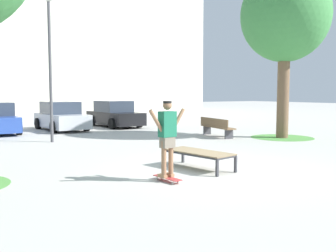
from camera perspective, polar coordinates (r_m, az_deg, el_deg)
name	(u,v)px	position (r m, az deg, el deg)	size (l,w,h in m)	color
ground_plane	(214,170)	(9.78, 6.95, -6.57)	(120.00, 120.00, 0.00)	#B7B5AD
building_facade	(27,28)	(36.62, -20.51, 13.68)	(35.75, 4.00, 15.37)	silver
skate_box	(198,153)	(9.80, 4.62, -4.07)	(1.11, 2.01, 0.46)	#38383D
skateboard	(167,178)	(8.46, -0.10, -7.83)	(0.31, 0.82, 0.09)	#B23333
skater	(167,133)	(8.29, -0.10, -1.11)	(1.00, 0.32, 1.69)	#8E6647
tree_near_right	(285,16)	(17.55, 17.22, 15.48)	(3.78, 3.78, 7.26)	brown
grass_patch_near_right	(282,138)	(17.36, 16.78, -1.67)	(2.71, 2.71, 0.01)	#519342
car_silver	(61,117)	(20.76, -15.81, 1.32)	(2.10, 4.29, 1.50)	#B7BABF
car_black	(114,115)	(22.22, -8.06, 1.69)	(2.15, 4.32, 1.50)	black
park_bench	(216,127)	(17.11, 7.30, -0.10)	(0.80, 2.44, 0.83)	brown
light_post	(50,45)	(15.81, -17.40, 11.57)	(0.36, 0.36, 5.83)	#4C4C51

